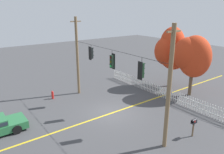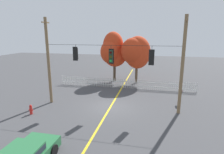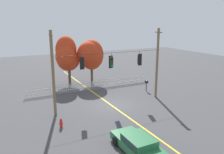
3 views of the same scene
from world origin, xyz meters
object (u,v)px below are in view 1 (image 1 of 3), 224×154
Objects in this scene: autumn_maple_mid at (192,56)px; roadside_mailbox at (194,122)px; traffic_signal_northbound_secondary at (141,70)px; fire_hydrant at (53,95)px; traffic_signal_eastbound_side at (112,61)px; autumn_maple_near_fence at (171,50)px; traffic_signal_westbound_side at (91,53)px.

roadside_mailbox is at bearing -52.49° from autumn_maple_mid.
fire_hydrant is at bearing -163.35° from traffic_signal_northbound_secondary.
traffic_signal_eastbound_side is 1.92× the size of fire_hydrant.
traffic_signal_eastbound_side is 0.23× the size of autumn_maple_near_fence.
traffic_signal_northbound_secondary reaches higher than roadside_mailbox.
autumn_maple_near_fence reaches higher than roadside_mailbox.
traffic_signal_eastbound_side is at bearing -78.90° from autumn_maple_near_fence.
autumn_maple_near_fence is at bearing 71.23° from fire_hydrant.
roadside_mailbox is at bearing 21.77° from traffic_signal_eastbound_side.
autumn_maple_near_fence is at bearing 167.70° from autumn_maple_mid.
traffic_signal_northbound_secondary is at bearing -138.66° from roadside_mailbox.
roadside_mailbox is (11.98, 5.19, 0.68)m from fire_hydrant.
traffic_signal_eastbound_side is 7.33m from roadside_mailbox.
autumn_maple_near_fence is 10.89m from roadside_mailbox.
autumn_maple_near_fence reaches higher than traffic_signal_westbound_side.
traffic_signal_eastbound_side reaches higher than roadside_mailbox.
traffic_signal_westbound_side is 10.09m from roadside_mailbox.
autumn_maple_near_fence is 8.21× the size of fire_hydrant.
traffic_signal_westbound_side reaches higher than roadside_mailbox.
fire_hydrant is at bearing -136.09° from traffic_signal_westbound_side.
traffic_signal_westbound_side is 6.36m from traffic_signal_northbound_secondary.
fire_hydrant is (-5.95, -2.78, -4.08)m from traffic_signal_eastbound_side.
traffic_signal_northbound_secondary is 1.14× the size of roadside_mailbox.
fire_hydrant is 13.08m from roadside_mailbox.
fire_hydrant is (-7.18, -11.45, -3.65)m from autumn_maple_mid.
autumn_maple_mid reaches higher than traffic_signal_westbound_side.
traffic_signal_westbound_side is at bearing -97.62° from autumn_maple_near_fence.
traffic_signal_eastbound_side reaches higher than fire_hydrant.
traffic_signal_northbound_secondary is 10.47m from fire_hydrant.
traffic_signal_eastbound_side is 3.27m from traffic_signal_northbound_secondary.
traffic_signal_westbound_side is 0.22× the size of autumn_maple_mid.
traffic_signal_eastbound_side and traffic_signal_northbound_secondary have the same top height.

